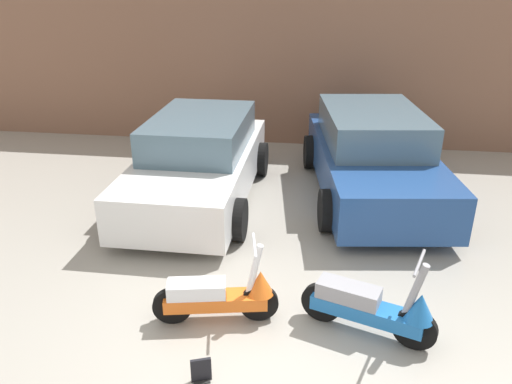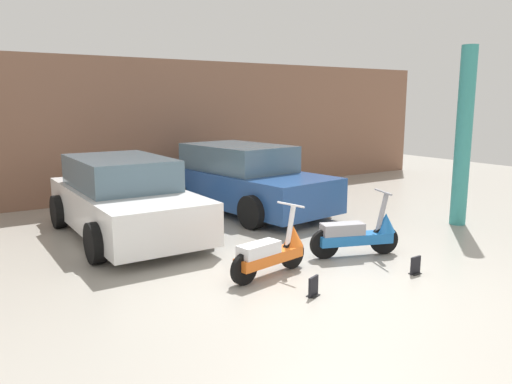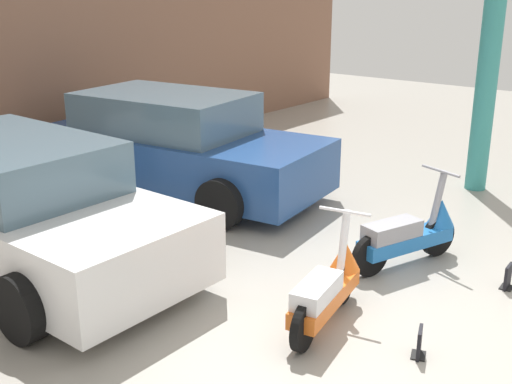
{
  "view_description": "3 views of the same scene",
  "coord_description": "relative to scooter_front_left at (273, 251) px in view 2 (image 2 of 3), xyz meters",
  "views": [
    {
      "loc": [
        0.47,
        -3.87,
        3.65
      ],
      "look_at": [
        -0.38,
        2.32,
        0.89
      ],
      "focal_mm": 35.0,
      "sensor_mm": 36.0,
      "label": 1
    },
    {
      "loc": [
        -4.46,
        -4.91,
        2.45
      ],
      "look_at": [
        0.21,
        2.27,
        0.89
      ],
      "focal_mm": 35.0,
      "sensor_mm": 36.0,
      "label": 2
    },
    {
      "loc": [
        -5.13,
        -2.15,
        3.03
      ],
      "look_at": [
        0.54,
        2.39,
        0.64
      ],
      "focal_mm": 45.0,
      "sensor_mm": 36.0,
      "label": 3
    }
  ],
  "objects": [
    {
      "name": "wall_back",
      "position": [
        0.55,
        6.62,
        1.4
      ],
      "size": [
        19.6,
        0.12,
        3.51
      ],
      "primitive_type": "cube",
      "color": "#845B47",
      "rests_on": "ground_plane"
    },
    {
      "name": "scooter_front_right",
      "position": [
        1.67,
        -0.02,
        0.02
      ],
      "size": [
        1.44,
        0.74,
        1.04
      ],
      "rotation": [
        0.0,
        0.0,
        -0.34
      ],
      "color": "black",
      "rests_on": "ground_plane"
    },
    {
      "name": "placard_near_left_scooter",
      "position": [
        -0.02,
        -0.93,
        -0.24
      ],
      "size": [
        0.2,
        0.17,
        0.26
      ],
      "rotation": [
        0.0,
        0.0,
        0.35
      ],
      "color": "black",
      "rests_on": "ground_plane"
    },
    {
      "name": "placard_near_right_scooter",
      "position": [
        1.74,
        -1.09,
        -0.24
      ],
      "size": [
        0.2,
        0.13,
        0.26
      ],
      "rotation": [
        0.0,
        0.0,
        0.07
      ],
      "color": "black",
      "rests_on": "ground_plane"
    },
    {
      "name": "support_column_side",
      "position": [
        4.86,
        0.42,
        1.4
      ],
      "size": [
        0.31,
        0.31,
        3.51
      ],
      "primitive_type": "cylinder",
      "color": "teal",
      "rests_on": "ground_plane"
    },
    {
      "name": "car_rear_left",
      "position": [
        -1.04,
        3.28,
        0.34
      ],
      "size": [
        2.06,
        4.23,
        1.43
      ],
      "rotation": [
        0.0,
        0.0,
        -1.57
      ],
      "color": "white",
      "rests_on": "ground_plane"
    },
    {
      "name": "car_rear_center",
      "position": [
        1.91,
        3.89,
        0.36
      ],
      "size": [
        2.54,
        4.56,
        1.48
      ],
      "rotation": [
        0.0,
        0.0,
        -1.44
      ],
      "color": "navy",
      "rests_on": "ground_plane"
    },
    {
      "name": "ground_plane",
      "position": [
        0.55,
        -0.67,
        -0.35
      ],
      "size": [
        28.0,
        28.0,
        0.0
      ],
      "primitive_type": "plane",
      "color": "#9E998E"
    },
    {
      "name": "scooter_front_left",
      "position": [
        0.0,
        0.0,
        0.0
      ],
      "size": [
        1.4,
        0.58,
        0.99
      ],
      "rotation": [
        0.0,
        0.0,
        0.19
      ],
      "color": "black",
      "rests_on": "ground_plane"
    }
  ]
}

